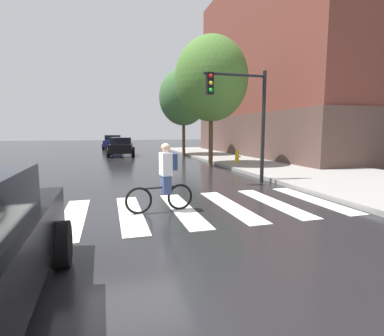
% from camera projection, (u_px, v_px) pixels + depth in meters
% --- Properties ---
extents(ground_plane, '(120.00, 120.00, 0.00)m').
position_uv_depth(ground_plane, '(134.00, 213.00, 7.13)').
color(ground_plane, black).
extents(crosswalk_stripes, '(9.63, 3.41, 0.01)m').
position_uv_depth(crosswalk_stripes, '(157.00, 211.00, 7.29)').
color(crosswalk_stripes, silver).
rests_on(crosswalk_stripes, ground).
extents(sedan_mid, '(2.33, 4.43, 1.48)m').
position_uv_depth(sedan_mid, '(122.00, 146.00, 23.39)').
color(sedan_mid, black).
rests_on(sedan_mid, ground).
extents(sedan_far, '(2.41, 4.61, 1.54)m').
position_uv_depth(sedan_far, '(113.00, 142.00, 32.01)').
color(sedan_far, navy).
rests_on(sedan_far, ground).
extents(cyclist, '(1.71, 0.38, 1.69)m').
position_uv_depth(cyclist, '(165.00, 178.00, 7.18)').
color(cyclist, black).
rests_on(cyclist, ground).
extents(traffic_light_near, '(2.47, 0.28, 4.20)m').
position_uv_depth(traffic_light_near, '(244.00, 107.00, 10.84)').
color(traffic_light_near, black).
rests_on(traffic_light_near, ground).
extents(fire_hydrant, '(0.33, 0.22, 0.78)m').
position_uv_depth(fire_hydrant, '(237.00, 156.00, 16.98)').
color(fire_hydrant, gold).
rests_on(fire_hydrant, sidewalk).
extents(street_tree_near, '(3.99, 3.99, 7.09)m').
position_uv_depth(street_tree_near, '(211.00, 79.00, 15.98)').
color(street_tree_near, '#4C3823').
rests_on(street_tree_near, ground).
extents(street_tree_mid, '(3.83, 3.83, 6.82)m').
position_uv_depth(street_tree_mid, '(184.00, 97.00, 23.00)').
color(street_tree_mid, '#4C3823').
rests_on(street_tree_mid, ground).
extents(corner_building, '(17.87, 18.79, 14.10)m').
position_uv_depth(corner_building, '(337.00, 71.00, 24.58)').
color(corner_building, brown).
rests_on(corner_building, ground).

